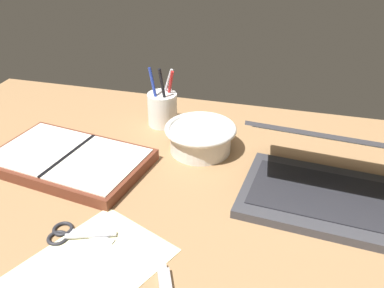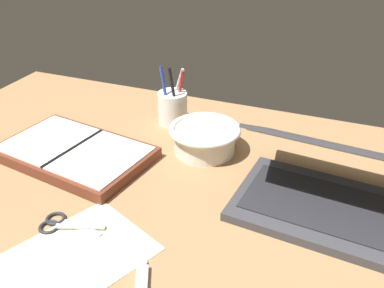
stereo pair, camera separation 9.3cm
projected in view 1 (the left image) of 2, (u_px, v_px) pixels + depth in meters
The scene contains 8 objects.
desk_top at pixel (156, 203), 88.11cm from camera, with size 140.00×100.00×2.00cm, color #936D47.
laptop at pixel (325, 176), 86.14cm from camera, with size 33.97×30.52×17.50cm.
bowl at pixel (200, 137), 102.43cm from camera, with size 17.17×17.17×6.62cm.
pen_cup at pixel (163, 108), 113.95cm from camera, with size 7.81×7.81×16.69cm.
planner at pixel (69, 160), 97.73cm from camera, with size 37.71×26.72×3.04cm.
scissors at pixel (68, 234), 78.03cm from camera, with size 12.53×6.34×0.80cm.
paper_sheet_front at pixel (87, 269), 71.13cm from camera, with size 19.04×26.20×0.16cm, color #F4EFB2.
usb_drive at pixel (165, 283), 67.97cm from camera, with size 4.42×7.22×1.00cm.
Camera 1 is at (25.40, -65.65, 55.87)cm, focal length 40.00 mm.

